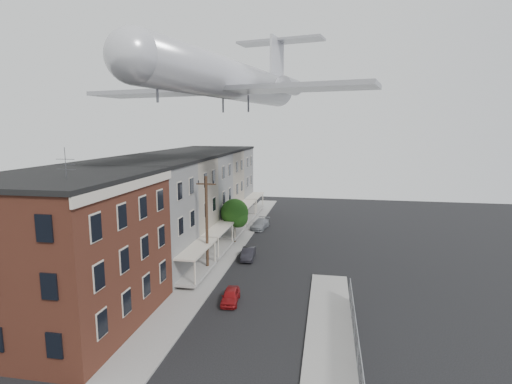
% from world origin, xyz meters
% --- Properties ---
extents(sidewalk_left, '(3.00, 62.00, 0.12)m').
position_xyz_m(sidewalk_left, '(-5.50, 24.00, 0.06)').
color(sidewalk_left, gray).
rests_on(sidewalk_left, ground).
extents(sidewalk_right, '(3.00, 26.00, 0.12)m').
position_xyz_m(sidewalk_right, '(5.50, 6.00, 0.06)').
color(sidewalk_right, gray).
rests_on(sidewalk_right, ground).
extents(curb_left, '(0.15, 62.00, 0.14)m').
position_xyz_m(curb_left, '(-4.05, 24.00, 0.07)').
color(curb_left, gray).
rests_on(curb_left, ground).
extents(curb_right, '(0.15, 26.00, 0.14)m').
position_xyz_m(curb_right, '(4.05, 6.00, 0.07)').
color(curb_right, gray).
rests_on(curb_right, ground).
extents(corner_building, '(10.31, 12.30, 12.15)m').
position_xyz_m(corner_building, '(-12.00, 7.00, 5.16)').
color(corner_building, '#331710').
rests_on(corner_building, ground).
extents(row_house_a, '(11.98, 7.00, 10.30)m').
position_xyz_m(row_house_a, '(-11.96, 16.50, 5.13)').
color(row_house_a, slate).
rests_on(row_house_a, ground).
extents(row_house_b, '(11.98, 7.00, 10.30)m').
position_xyz_m(row_house_b, '(-11.96, 23.50, 5.13)').
color(row_house_b, '#6D6256').
rests_on(row_house_b, ground).
extents(row_house_c, '(11.98, 7.00, 10.30)m').
position_xyz_m(row_house_c, '(-11.96, 30.50, 5.13)').
color(row_house_c, slate).
rests_on(row_house_c, ground).
extents(row_house_d, '(11.98, 7.00, 10.30)m').
position_xyz_m(row_house_d, '(-11.96, 37.50, 5.13)').
color(row_house_d, '#6D6256').
rests_on(row_house_d, ground).
extents(row_house_e, '(11.98, 7.00, 10.30)m').
position_xyz_m(row_house_e, '(-11.96, 44.50, 5.13)').
color(row_house_e, slate).
rests_on(row_house_e, ground).
extents(chainlink_fence, '(0.06, 18.06, 1.90)m').
position_xyz_m(chainlink_fence, '(7.00, 5.00, 1.00)').
color(chainlink_fence, gray).
rests_on(chainlink_fence, ground).
extents(utility_pole, '(1.80, 0.26, 9.00)m').
position_xyz_m(utility_pole, '(-5.60, 18.00, 4.67)').
color(utility_pole, black).
rests_on(utility_pole, ground).
extents(street_tree, '(3.22, 3.20, 5.20)m').
position_xyz_m(street_tree, '(-5.27, 27.92, 3.45)').
color(street_tree, black).
rests_on(street_tree, ground).
extents(car_near, '(1.54, 3.22, 1.06)m').
position_xyz_m(car_near, '(-1.99, 12.20, 0.53)').
color(car_near, maroon).
rests_on(car_near, ground).
extents(car_mid, '(1.48, 3.59, 1.16)m').
position_xyz_m(car_mid, '(-2.68, 22.49, 0.58)').
color(car_mid, black).
rests_on(car_mid, ground).
extents(car_far, '(2.31, 4.55, 1.27)m').
position_xyz_m(car_far, '(-3.60, 34.88, 0.63)').
color(car_far, gray).
rests_on(car_far, ground).
extents(airplane, '(26.62, 30.42, 8.75)m').
position_xyz_m(airplane, '(-3.70, 20.91, 17.59)').
color(airplane, '#BBBABF').
rests_on(airplane, ground).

